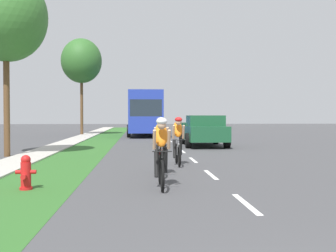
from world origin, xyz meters
TOP-DOWN VIEW (x-y plane):
  - ground_plane at (0.00, 20.00)m, footprint 120.00×120.00m
  - grass_verge at (-4.44, 20.00)m, footprint 2.16×70.00m
  - sidewalk_concrete at (-6.22, 20.00)m, footprint 1.42×70.00m
  - lane_markings_center at (0.00, 24.00)m, footprint 0.12×54.07m
  - fire_hydrant_red at (-4.44, 7.08)m, footprint 0.44×0.38m
  - cyclist_lead at (-1.47, 7.11)m, footprint 0.42×1.72m
  - cyclist_trailing at (-1.38, 9.06)m, footprint 0.42×1.72m
  - cyclist_distant at (-0.70, 11.29)m, footprint 0.42×1.72m
  - pickup_dark_green at (1.45, 19.71)m, footprint 2.22×5.10m
  - bus_blue at (-1.51, 32.49)m, footprint 2.78×11.60m
  - sedan_maroon at (-1.82, 51.77)m, footprint 1.98×4.30m
  - street_tree_near at (-7.22, 14.63)m, footprint 3.23×3.23m
  - street_tree_far at (-6.84, 33.01)m, footprint 3.40×3.40m

SIDE VIEW (x-z plane):
  - ground_plane at x=0.00m, z-range 0.00..0.00m
  - grass_verge at x=-4.44m, z-range 0.00..0.01m
  - lane_markings_center at x=0.00m, z-range 0.00..0.01m
  - sidewalk_concrete at x=-6.22m, z-range -0.05..0.06m
  - fire_hydrant_red at x=-4.44m, z-range -0.01..0.75m
  - sedan_maroon at x=-1.82m, z-range 0.01..1.53m
  - cyclist_lead at x=-1.47m, z-range 0.02..1.60m
  - cyclist_trailing at x=-1.38m, z-range 0.02..1.60m
  - cyclist_distant at x=-0.70m, z-range 0.02..1.60m
  - pickup_dark_green at x=1.45m, z-range 0.01..1.65m
  - bus_blue at x=-1.51m, z-range 0.24..3.72m
  - street_tree_near at x=-7.22m, z-range 1.86..9.18m
  - street_tree_far at x=-6.84m, z-range 2.17..10.29m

